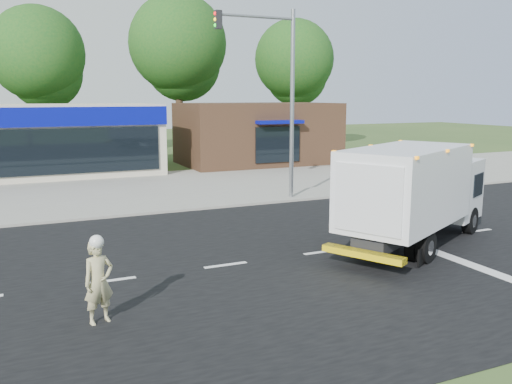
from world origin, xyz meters
The scene contains 10 objects.
ground centered at (0.00, 0.00, 0.00)m, with size 120.00×120.00×0.00m, color #385123.
road_asphalt centered at (0.00, 0.00, 0.00)m, with size 60.00×14.00×0.02m, color black.
sidewalk centered at (0.00, 8.20, 0.06)m, with size 60.00×2.40×0.12m, color gray.
parking_apron centered at (0.00, 14.00, 0.01)m, with size 60.00×9.00×0.02m, color gray.
lane_markings centered at (1.35, -1.35, 0.02)m, with size 55.20×7.00×0.01m.
ems_box_truck centered at (2.85, -0.53, 1.76)m, with size 7.08×5.06×3.05m.
emergency_worker centered at (-6.61, -2.42, 0.89)m, with size 0.71×0.57×1.81m.
brown_storefront centered at (7.00, 19.98, 2.00)m, with size 10.00×6.70×4.00m.
traffic_signal_pole centered at (2.35, 7.60, 4.92)m, with size 3.51×0.25×8.00m.
background_trees centered at (-0.85, 28.16, 7.38)m, with size 36.77×7.39×12.10m.
Camera 1 is at (-7.96, -13.00, 4.47)m, focal length 38.00 mm.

